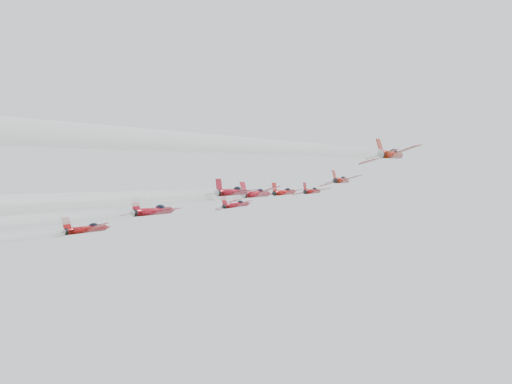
% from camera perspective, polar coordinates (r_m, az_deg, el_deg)
% --- Properties ---
extents(jet_lead, '(9.35, 12.13, 7.14)m').
position_cam_1_polar(jet_lead, '(149.88, 5.03, 0.08)').
color(jet_lead, maroon).
extents(jet_row2_left, '(9.09, 11.78, 6.94)m').
position_cam_1_polar(jet_row2_left, '(137.27, -1.76, -1.13)').
color(jet_row2_left, maroon).
extents(jet_row2_center, '(9.02, 11.70, 6.89)m').
position_cam_1_polar(jet_row2_center, '(129.74, 2.54, -0.01)').
color(jet_row2_center, '#AF1110').
extents(jet_row2_right, '(9.26, 12.01, 7.07)m').
position_cam_1_polar(jet_row2_right, '(132.65, 7.61, 1.04)').
color(jet_row2_right, '#9B1B0E').
extents(jet_center, '(10.17, 97.96, 52.97)m').
position_cam_1_polar(jet_center, '(73.59, -15.32, -1.17)').
color(jet_center, '#B01022').
extents(jet_rear_right, '(9.06, 87.25, 47.18)m').
position_cam_1_polar(jet_rear_right, '(62.69, -19.61, -0.94)').
color(jet_rear_right, maroon).
extents(jet_rear_farright, '(9.63, 92.76, 50.16)m').
position_cam_1_polar(jet_rear_farright, '(50.84, 1.35, 4.94)').
color(jet_rear_farright, '#A11E0F').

